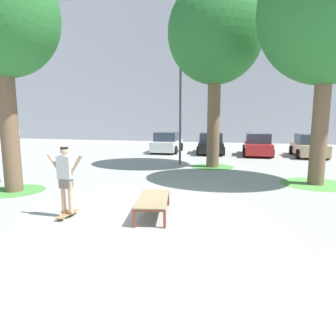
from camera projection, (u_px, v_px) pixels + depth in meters
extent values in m
plane|color=#999993|center=(139.00, 209.00, 8.31)|extent=(120.00, 120.00, 0.00)
cube|color=silver|center=(194.00, 70.00, 33.32)|extent=(43.88, 4.00, 15.55)
cube|color=brown|center=(144.00, 199.00, 8.67)|extent=(0.07, 0.07, 0.38)
cube|color=brown|center=(168.00, 199.00, 8.64)|extent=(0.07, 0.07, 0.38)
cube|color=brown|center=(134.00, 220.00, 6.86)|extent=(0.07, 0.07, 0.38)
cube|color=brown|center=(165.00, 220.00, 6.82)|extent=(0.07, 0.07, 0.38)
cylinder|color=brown|center=(139.00, 200.00, 7.73)|extent=(0.45, 1.87, 0.05)
cylinder|color=brown|center=(167.00, 200.00, 7.70)|extent=(0.45, 1.87, 0.05)
cylinder|color=brown|center=(156.00, 191.00, 8.62)|extent=(0.75, 0.21, 0.05)
cylinder|color=brown|center=(149.00, 211.00, 6.81)|extent=(0.75, 0.21, 0.05)
cube|color=#847051|center=(153.00, 198.00, 7.71)|extent=(1.14, 2.02, 0.03)
cube|color=#9E754C|center=(68.00, 214.00, 7.63)|extent=(0.21, 0.80, 0.02)
cylinder|color=silver|center=(72.00, 212.00, 7.92)|extent=(0.03, 0.06, 0.06)
cylinder|color=silver|center=(77.00, 213.00, 7.88)|extent=(0.03, 0.06, 0.06)
cylinder|color=silver|center=(59.00, 219.00, 7.39)|extent=(0.03, 0.06, 0.06)
cylinder|color=silver|center=(64.00, 220.00, 7.35)|extent=(0.03, 0.06, 0.06)
cylinder|color=tan|center=(63.00, 197.00, 7.58)|extent=(0.11, 0.11, 0.82)
cube|color=#99704C|center=(65.00, 211.00, 7.69)|extent=(0.10, 0.24, 0.07)
cylinder|color=tan|center=(70.00, 198.00, 7.53)|extent=(0.11, 0.11, 0.82)
cube|color=#99704C|center=(72.00, 212.00, 7.64)|extent=(0.10, 0.24, 0.07)
cube|color=#756B5B|center=(66.00, 183.00, 7.50)|extent=(0.30, 0.20, 0.24)
cube|color=silver|center=(65.00, 167.00, 7.43)|extent=(0.36, 0.22, 0.56)
cylinder|color=tan|center=(55.00, 164.00, 7.50)|extent=(0.40, 0.08, 0.52)
cylinder|color=tan|center=(76.00, 165.00, 7.34)|extent=(0.40, 0.08, 0.52)
sphere|color=tan|center=(64.00, 151.00, 7.37)|extent=(0.20, 0.20, 0.20)
cylinder|color=black|center=(64.00, 148.00, 7.36)|extent=(0.19, 0.19, 0.05)
cylinder|color=brown|center=(9.00, 131.00, 10.08)|extent=(0.58, 0.58, 4.15)
ellipsoid|color=#286B2D|center=(0.00, 14.00, 9.49)|extent=(3.70, 3.70, 3.89)
cylinder|color=#47893D|center=(14.00, 191.00, 10.41)|extent=(2.03, 2.03, 0.01)
cylinder|color=brown|center=(320.00, 129.00, 11.15)|extent=(0.58, 0.58, 4.16)
ellipsoid|color=#286B2D|center=(329.00, 8.00, 10.47)|extent=(4.95, 4.95, 5.19)
cylinder|color=#519342|center=(315.00, 184.00, 11.48)|extent=(2.58, 2.58, 0.01)
cylinder|color=brown|center=(214.00, 122.00, 15.26)|extent=(0.65, 0.65, 4.62)
ellipsoid|color=#286B2D|center=(216.00, 33.00, 14.57)|extent=(4.67, 4.67, 4.90)
cylinder|color=#47893D|center=(212.00, 167.00, 15.64)|extent=(2.19, 2.19, 0.01)
cube|color=silver|center=(167.00, 145.00, 22.54)|extent=(1.95, 4.30, 0.70)
cube|color=#2D3847|center=(167.00, 136.00, 22.28)|extent=(1.69, 2.19, 0.64)
cylinder|color=black|center=(160.00, 146.00, 24.00)|extent=(0.26, 0.61, 0.60)
cylinder|color=black|center=(181.00, 147.00, 23.67)|extent=(0.26, 0.61, 0.60)
cylinder|color=black|center=(152.00, 150.00, 21.48)|extent=(0.26, 0.61, 0.60)
cylinder|color=black|center=(175.00, 150.00, 21.15)|extent=(0.26, 0.61, 0.60)
cube|color=black|center=(211.00, 146.00, 21.78)|extent=(2.20, 4.38, 0.70)
cube|color=#2D3847|center=(211.00, 137.00, 21.53)|extent=(1.80, 2.27, 0.64)
cylinder|color=black|center=(200.00, 147.00, 23.21)|extent=(0.29, 0.62, 0.60)
cylinder|color=black|center=(222.00, 148.00, 22.98)|extent=(0.29, 0.62, 0.60)
cylinder|color=black|center=(198.00, 151.00, 20.66)|extent=(0.29, 0.62, 0.60)
cylinder|color=black|center=(223.00, 151.00, 20.43)|extent=(0.29, 0.62, 0.60)
cube|color=red|center=(257.00, 148.00, 20.65)|extent=(1.84, 4.26, 0.70)
cube|color=#2D3847|center=(258.00, 138.00, 20.40)|extent=(1.63, 2.15, 0.64)
cylinder|color=black|center=(244.00, 149.00, 22.12)|extent=(0.24, 0.61, 0.60)
cylinder|color=black|center=(268.00, 149.00, 21.75)|extent=(0.24, 0.61, 0.60)
cylinder|color=black|center=(245.00, 152.00, 19.62)|extent=(0.24, 0.61, 0.60)
cylinder|color=black|center=(272.00, 153.00, 19.24)|extent=(0.24, 0.61, 0.60)
cube|color=tan|center=(308.00, 149.00, 19.83)|extent=(1.82, 4.25, 0.70)
cube|color=#2D3847|center=(310.00, 139.00, 19.58)|extent=(1.62, 2.15, 0.64)
cylinder|color=black|center=(291.00, 150.00, 21.31)|extent=(0.24, 0.61, 0.60)
cylinder|color=black|center=(317.00, 150.00, 20.93)|extent=(0.24, 0.61, 0.60)
cylinder|color=black|center=(298.00, 154.00, 18.81)|extent=(0.24, 0.61, 0.60)
cylinder|color=black|center=(328.00, 155.00, 18.43)|extent=(0.24, 0.61, 0.60)
cylinder|color=#4C4C51|center=(180.00, 113.00, 15.97)|extent=(0.12, 0.12, 5.50)
sphere|color=silver|center=(181.00, 56.00, 15.50)|extent=(0.36, 0.36, 0.36)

